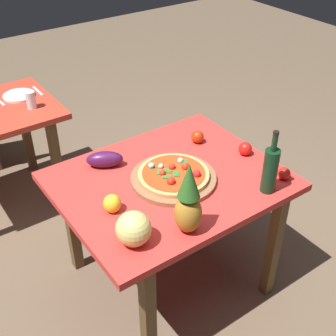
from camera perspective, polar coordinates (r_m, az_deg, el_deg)
ground_plane at (r=2.88m, az=0.15°, el=-13.77°), size 10.00×10.00×0.00m
display_table at (r=2.41m, az=0.18°, el=-3.14°), size 1.16×0.94×0.77m
pizza_board at (r=2.33m, az=0.71°, el=-1.33°), size 0.45×0.45×0.02m
pizza at (r=2.32m, az=0.74°, el=-0.78°), size 0.37×0.37×0.06m
wine_bottle at (r=2.25m, az=12.93°, el=-0.16°), size 0.08×0.08×0.35m
pineapple_left at (r=1.94m, az=2.61°, el=-4.36°), size 0.13×0.13×0.37m
melon at (r=1.94m, az=-4.42°, el=-7.74°), size 0.16×0.16×0.16m
bell_pepper at (r=2.14m, az=-7.14°, el=-4.53°), size 0.09×0.09×0.10m
eggplant at (r=2.44m, az=-8.08°, el=1.10°), size 0.22×0.18×0.09m
tomato_near_board at (r=2.64m, az=3.79°, el=3.99°), size 0.07×0.07×0.07m
tomato_beside_pepper at (r=2.56m, az=9.83°, el=2.44°), size 0.08×0.08×0.08m
tomato_by_bottle at (r=2.41m, az=14.62°, el=-0.69°), size 0.07×0.07×0.07m
drinking_glass_water at (r=3.15m, az=-17.11°, el=8.32°), size 0.06×0.06×0.12m
dinner_plate at (r=3.35m, az=-18.51°, el=8.78°), size 0.22×0.22×0.02m
knife_utensil at (r=3.39m, az=-16.28°, el=9.42°), size 0.02×0.18×0.01m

